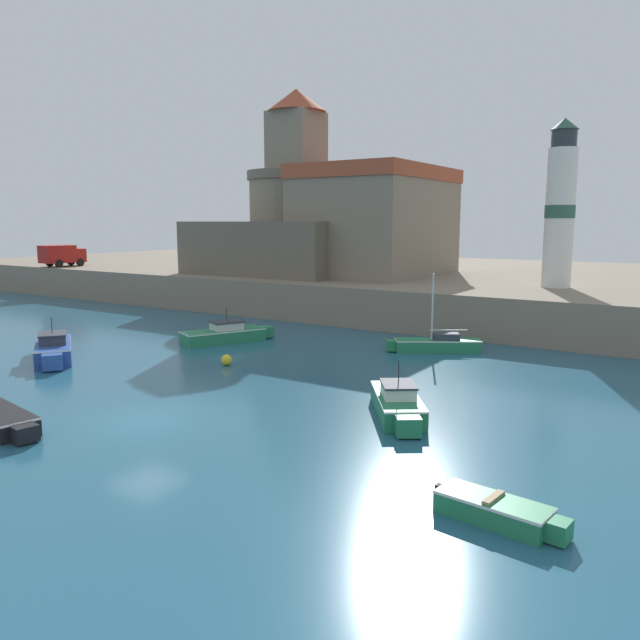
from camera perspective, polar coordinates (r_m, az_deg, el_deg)
name	(u,v)px	position (r m, az deg, el deg)	size (l,w,h in m)	color
ground_plane	(146,421)	(24.96, -15.66, -8.85)	(200.00, 200.00, 0.00)	#235670
quay_seawall	(494,287)	(60.79, 15.63, 2.93)	(120.00, 40.00, 2.87)	gray
dinghy_green_1	(497,510)	(17.00, 15.86, -16.37)	(3.56, 1.47, 0.67)	#237A4C
motorboat_green_3	(226,334)	(39.74, -8.59, -1.25)	(3.84, 6.00, 2.22)	#237A4C
motorboat_blue_4	(53,349)	(37.14, -23.20, -2.48)	(5.63, 4.54, 2.41)	#284C9E
sailboat_green_5	(436,344)	(36.98, 10.60, -2.17)	(5.15, 3.71, 4.56)	#237A4C
motorboat_green_6	(398,403)	(24.65, 7.13, -7.56)	(3.97, 4.96, 2.23)	#237A4C
mooring_buoy	(227,360)	(33.28, -8.54, -3.64)	(0.58, 0.58, 0.58)	yellow
church	(362,213)	(55.92, 3.82, 9.76)	(14.89, 14.31, 16.24)	gray
fortress	(293,238)	(58.57, -2.53, 7.53)	(14.85, 14.85, 9.18)	#685E4F
lighthouse	(560,207)	(47.34, 21.10, 9.61)	(2.05, 2.05, 11.66)	silver
truck_on_quay	(62,255)	(70.58, -22.51, 5.54)	(2.57, 4.50, 2.20)	#AD1E19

